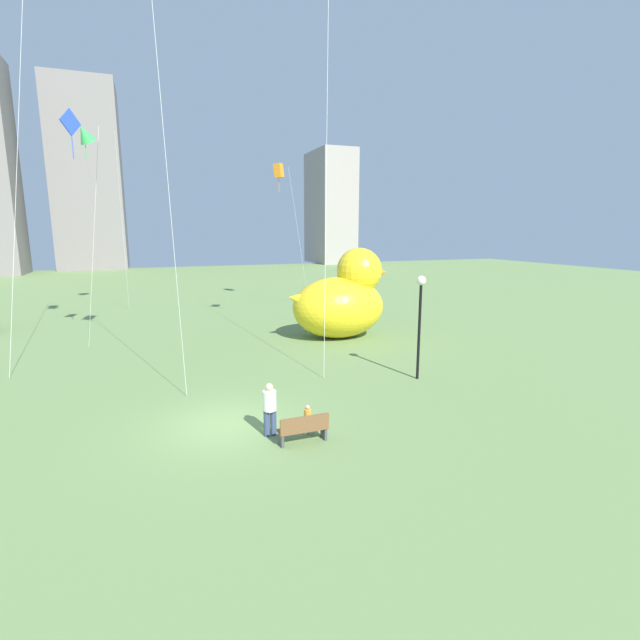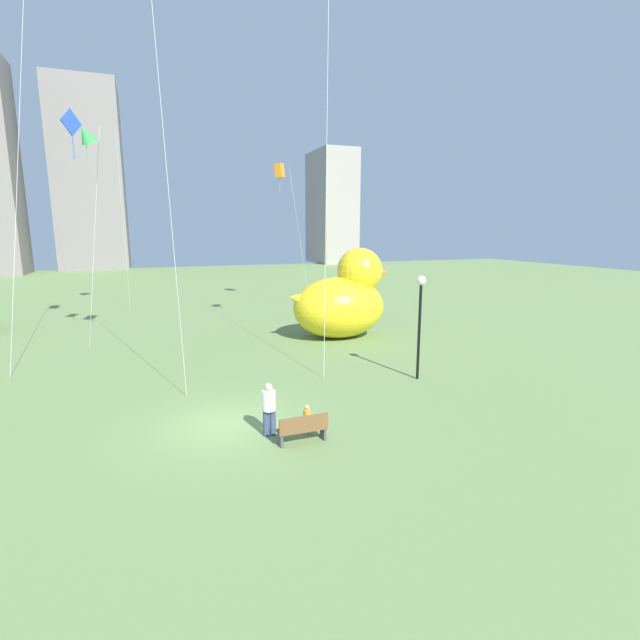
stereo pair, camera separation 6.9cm
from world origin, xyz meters
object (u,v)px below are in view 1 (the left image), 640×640
kite_orange (279,172)px  person_child (308,418)px  kite_blue (72,134)px  person_adult (270,407)px  giant_inflatable_duck (342,300)px  lamppost (420,306)px  park_bench (304,428)px  kite_green (85,134)px

kite_orange → person_child: bearing=-103.9°
kite_orange → kite_blue: kite_blue is taller
person_adult → kite_blue: 17.78m
person_adult → giant_inflatable_duck: 13.99m
giant_inflatable_duck → kite_orange: 15.79m
giant_inflatable_duck → lamppost: bearing=-90.5°
giant_inflatable_duck → kite_orange: bearing=90.3°
person_child → park_bench: bearing=-119.4°
kite_green → kite_blue: kite_green is taller
giant_inflatable_duck → kite_green: kite_green is taller
person_child → kite_green: bearing=107.4°
park_bench → kite_blue: size_ratio=0.13×
giant_inflatable_duck → lamppost: giant_inflatable_duck is taller
person_adult → kite_green: kite_green is taller
giant_inflatable_duck → kite_blue: bearing=173.5°
giant_inflatable_duck → kite_blue: (-13.68, 1.56, 8.66)m
giant_inflatable_duck → kite_green: 22.01m
park_bench → kite_orange: size_ratio=0.13×
person_adult → person_child: (1.14, -0.29, -0.41)m
park_bench → lamppost: (6.56, 4.14, 2.73)m
giant_inflatable_duck → kite_orange: (-0.07, 13.15, 8.75)m
giant_inflatable_duck → kite_green: (-14.18, 13.03, 10.66)m
kite_orange → kite_green: bearing=-179.5°
giant_inflatable_duck → kite_orange: size_ratio=0.55×
park_bench → person_child: person_child is taller
lamppost → kite_orange: kite_orange is taller
person_child → kite_green: (-7.87, 25.09, 12.39)m
person_child → kite_blue: 18.65m
lamppost → kite_green: (-14.11, 21.53, 9.71)m
lamppost → kite_orange: bearing=90.0°
kite_orange → kite_blue: (-13.61, -11.59, -0.09)m
park_bench → person_child: (0.33, 0.58, 0.05)m
person_adult → giant_inflatable_duck: (7.45, 11.77, 1.31)m
park_bench → kite_orange: kite_orange is taller
person_child → person_adult: bearing=165.5°
park_bench → lamppost: lamppost is taller
person_adult → person_child: 1.25m
kite_orange → kite_blue: bearing=-139.6°
person_child → lamppost: 7.66m
person_child → kite_blue: size_ratio=0.08×
park_bench → person_adult: 1.28m
lamppost → kite_blue: 18.59m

